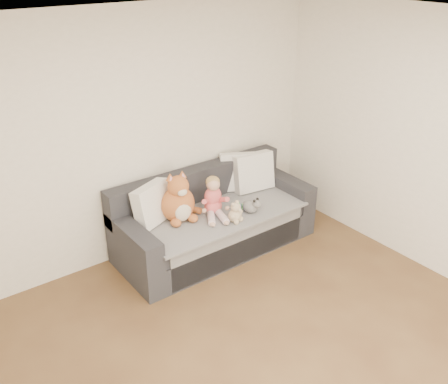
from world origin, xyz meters
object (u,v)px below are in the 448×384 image
Objects in this scene: toddler at (214,199)px; plush_cat at (179,202)px; sippy_cup at (238,207)px; teddy_bear at (236,213)px; sofa at (214,221)px.

toddler is 0.77× the size of plush_cat.
toddler reaches higher than sippy_cup.
plush_cat reaches higher than toddler.
sippy_cup is at bearing 26.23° from teddy_bear.
toddler is (-0.06, -0.09, 0.34)m from sofa.
sippy_cup is (0.16, -0.23, 0.23)m from sofa.
plush_cat is (-0.36, 0.12, 0.03)m from toddler.
plush_cat reaches higher than sofa.
sofa is 0.36m from toddler.
teddy_bear is at bearing -135.29° from sippy_cup.
toddler reaches higher than teddy_bear.
toddler is at bearing -124.45° from sofa.
toddler is at bearing 149.45° from sippy_cup.
sippy_cup is (0.58, -0.26, -0.14)m from plush_cat.
toddler is 0.28m from sippy_cup.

